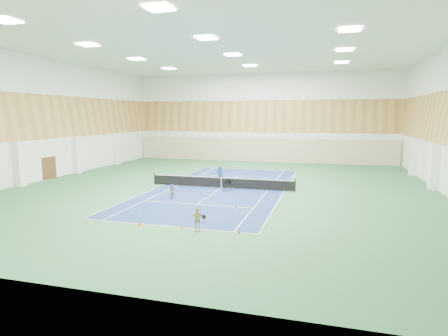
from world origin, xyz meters
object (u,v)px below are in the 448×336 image
object	(u,v)px
coach	(220,175)
ball_cart	(227,185)
tennis_net	(221,182)
child_apron	(197,219)
child_court	(173,192)

from	to	relation	value
coach	ball_cart	distance (m)	3.13
tennis_net	child_apron	bearing A→B (deg)	-80.20
child_court	ball_cart	xyz separation A→B (m)	(3.23, 4.09, -0.10)
child_court	ball_cart	distance (m)	5.22
child_court	child_apron	distance (m)	8.44
coach	ball_cart	world-z (taller)	coach
coach	child_apron	world-z (taller)	coach
child_apron	ball_cart	world-z (taller)	child_apron
ball_cart	child_court	bearing A→B (deg)	-127.75
tennis_net	child_court	xyz separation A→B (m)	(-2.39, -5.16, 0.01)
tennis_net	ball_cart	bearing A→B (deg)	-51.60
child_court	child_apron	world-z (taller)	child_apron
tennis_net	child_court	world-z (taller)	child_court
tennis_net	coach	xyz separation A→B (m)	(-0.61, 1.68, 0.30)
child_court	child_apron	bearing A→B (deg)	-54.07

